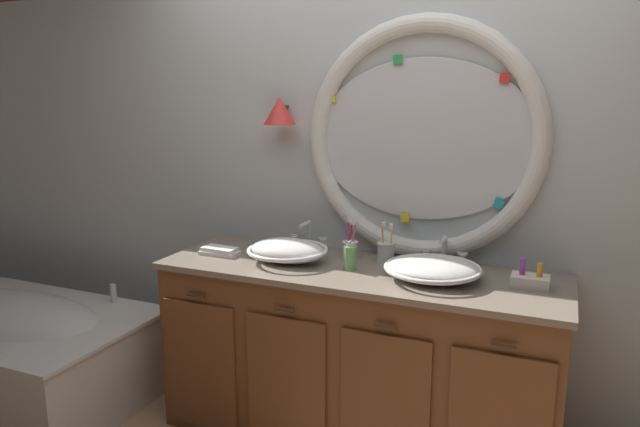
# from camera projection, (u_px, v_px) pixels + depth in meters

# --- Properties ---
(back_wall_assembly) EXTENTS (6.40, 0.26, 2.60)m
(back_wall_assembly) POSITION_uv_depth(u_px,v_px,m) (385.00, 168.00, 2.96)
(back_wall_assembly) COLOR silver
(back_wall_assembly) RESTS_ON ground_plane
(vanity_counter) EXTENTS (1.92, 0.65, 0.88)m
(vanity_counter) POSITION_uv_depth(u_px,v_px,m) (357.00, 354.00, 2.84)
(vanity_counter) COLOR brown
(vanity_counter) RESTS_ON ground_plane
(bathtub) EXTENTS (1.62, 0.92, 0.60)m
(bathtub) POSITION_uv_depth(u_px,v_px,m) (8.00, 345.00, 3.27)
(bathtub) COLOR white
(bathtub) RESTS_ON ground_plane
(sink_basin_left) EXTENTS (0.40, 0.40, 0.11)m
(sink_basin_left) POSITION_uv_depth(u_px,v_px,m) (288.00, 250.00, 2.85)
(sink_basin_left) COLOR white
(sink_basin_left) RESTS_ON vanity_counter
(sink_basin_right) EXTENTS (0.44, 0.44, 0.10)m
(sink_basin_right) POSITION_uv_depth(u_px,v_px,m) (433.00, 268.00, 2.58)
(sink_basin_right) COLOR white
(sink_basin_right) RESTS_ON vanity_counter
(faucet_set_left) EXTENTS (0.22, 0.13, 0.16)m
(faucet_set_left) POSITION_uv_depth(u_px,v_px,m) (308.00, 238.00, 3.08)
(faucet_set_left) COLOR silver
(faucet_set_left) RESTS_ON vanity_counter
(faucet_set_right) EXTENTS (0.23, 0.12, 0.14)m
(faucet_set_right) POSITION_uv_depth(u_px,v_px,m) (444.00, 254.00, 2.80)
(faucet_set_right) COLOR silver
(faucet_set_right) RESTS_ON vanity_counter
(toothbrush_holder_left) EXTENTS (0.08, 0.08, 0.21)m
(toothbrush_holder_left) POSITION_uv_depth(u_px,v_px,m) (350.00, 248.00, 2.92)
(toothbrush_holder_left) COLOR white
(toothbrush_holder_left) RESTS_ON vanity_counter
(toothbrush_holder_right) EXTENTS (0.09, 0.09, 0.21)m
(toothbrush_holder_right) POSITION_uv_depth(u_px,v_px,m) (386.00, 252.00, 2.83)
(toothbrush_holder_right) COLOR silver
(toothbrush_holder_right) RESTS_ON vanity_counter
(soap_dispenser) EXTENTS (0.06, 0.07, 0.14)m
(soap_dispenser) POSITION_uv_depth(u_px,v_px,m) (350.00, 257.00, 2.72)
(soap_dispenser) COLOR #6BAD66
(soap_dispenser) RESTS_ON vanity_counter
(folded_hand_towel) EXTENTS (0.20, 0.10, 0.04)m
(folded_hand_towel) POSITION_uv_depth(u_px,v_px,m) (220.00, 251.00, 2.98)
(folded_hand_towel) COLOR white
(folded_hand_towel) RESTS_ON vanity_counter
(toiletry_basket) EXTENTS (0.16, 0.11, 0.13)m
(toiletry_basket) POSITION_uv_depth(u_px,v_px,m) (530.00, 280.00, 2.48)
(toiletry_basket) COLOR beige
(toiletry_basket) RESTS_ON vanity_counter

